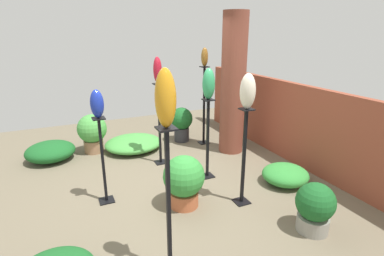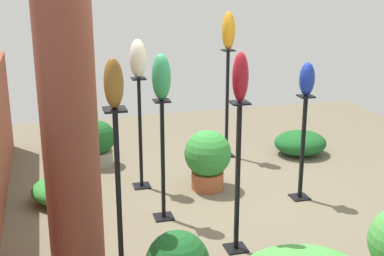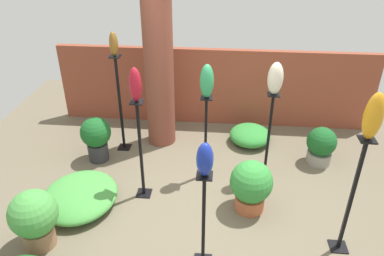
{
  "view_description": "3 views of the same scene",
  "coord_description": "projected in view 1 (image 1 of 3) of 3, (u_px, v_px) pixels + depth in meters",
  "views": [
    {
      "loc": [
        3.84,
        -1.43,
        2.25
      ],
      "look_at": [
        0.13,
        0.26,
        0.93
      ],
      "focal_mm": 28.0,
      "sensor_mm": 36.0,
      "label": 1
    },
    {
      "loc": [
        -5.07,
        1.68,
        2.56
      ],
      "look_at": [
        -0.27,
        0.36,
        1.04
      ],
      "focal_mm": 50.0,
      "sensor_mm": 36.0,
      "label": 2
    },
    {
      "loc": [
        0.18,
        -3.91,
        3.38
      ],
      "look_at": [
        -0.19,
        0.03,
        1.13
      ],
      "focal_mm": 35.0,
      "sensor_mm": 36.0,
      "label": 3
    }
  ],
  "objects": [
    {
      "name": "potted_plant_back_center",
      "position": [
        182.0,
        122.0,
        6.32
      ],
      "size": [
        0.47,
        0.47,
        0.73
      ],
      "color": "#2D2D33",
      "rests_on": "ground"
    },
    {
      "name": "pedestal_bronze",
      "position": [
        204.0,
        109.0,
        6.09
      ],
      "size": [
        0.2,
        0.2,
        1.59
      ],
      "color": "black",
      "rests_on": "ground"
    },
    {
      "name": "potted_plant_walkway_edge",
      "position": [
        92.0,
        131.0,
        5.73
      ],
      "size": [
        0.55,
        0.55,
        0.75
      ],
      "color": "#936B4C",
      "rests_on": "ground"
    },
    {
      "name": "pedestal_amber",
      "position": [
        169.0,
        210.0,
        2.74
      ],
      "size": [
        0.2,
        0.2,
        1.49
      ],
      "color": "black",
      "rests_on": "ground"
    },
    {
      "name": "potted_plant_front_right",
      "position": [
        184.0,
        180.0,
        3.94
      ],
      "size": [
        0.55,
        0.55,
        0.72
      ],
      "color": "#B25B38",
      "rests_on": "ground"
    },
    {
      "name": "pedestal_jade",
      "position": [
        208.0,
        142.0,
        4.69
      ],
      "size": [
        0.2,
        0.2,
        1.28
      ],
      "color": "black",
      "rests_on": "ground"
    },
    {
      "name": "art_vase_jade",
      "position": [
        209.0,
        84.0,
        4.4
      ],
      "size": [
        0.18,
        0.19,
        0.46
      ],
      "primitive_type": "ellipsoid",
      "color": "#2D9356",
      "rests_on": "pedestal_jade"
    },
    {
      "name": "foliage_bed_west",
      "position": [
        50.0,
        151.0,
        5.43
      ],
      "size": [
        0.81,
        0.86,
        0.34
      ],
      "primitive_type": "ellipsoid",
      "color": "#195923",
      "rests_on": "ground"
    },
    {
      "name": "pedestal_cobalt",
      "position": [
        103.0,
        165.0,
        4.0
      ],
      "size": [
        0.2,
        0.2,
        1.2
      ],
      "color": "black",
      "rests_on": "ground"
    },
    {
      "name": "brick_pillar",
      "position": [
        233.0,
        85.0,
        5.53
      ],
      "size": [
        0.46,
        0.46,
        2.6
      ],
      "primitive_type": "cylinder",
      "color": "brown",
      "rests_on": "ground"
    },
    {
      "name": "potted_plant_mid_left",
      "position": [
        315.0,
        207.0,
        3.45
      ],
      "size": [
        0.45,
        0.45,
        0.61
      ],
      "color": "gray",
      "rests_on": "ground"
    },
    {
      "name": "art_vase_bronze",
      "position": [
        205.0,
        57.0,
        5.77
      ],
      "size": [
        0.13,
        0.14,
        0.36
      ],
      "primitive_type": "ellipsoid",
      "color": "brown",
      "rests_on": "pedestal_bronze"
    },
    {
      "name": "foliage_bed_east",
      "position": [
        285.0,
        175.0,
        4.61
      ],
      "size": [
        0.69,
        0.72,
        0.28
      ],
      "primitive_type": "ellipsoid",
      "color": "#338C38",
      "rests_on": "ground"
    },
    {
      "name": "pedestal_ruby",
      "position": [
        160.0,
        128.0,
        5.17
      ],
      "size": [
        0.2,
        0.2,
        1.43
      ],
      "color": "black",
      "rests_on": "ground"
    },
    {
      "name": "art_vase_ruby",
      "position": [
        158.0,
        70.0,
        4.87
      ],
      "size": [
        0.15,
        0.14,
        0.44
      ],
      "primitive_type": "ellipsoid",
      "color": "maroon",
      "rests_on": "pedestal_ruby"
    },
    {
      "name": "art_vase_amber",
      "position": [
        165.0,
        98.0,
        2.42
      ],
      "size": [
        0.18,
        0.18,
        0.5
      ],
      "primitive_type": "ellipsoid",
      "color": "orange",
      "rests_on": "pedestal_amber"
    },
    {
      "name": "brick_wall_back",
      "position": [
        294.0,
        123.0,
        5.28
      ],
      "size": [
        5.6,
        0.12,
        1.4
      ],
      "primitive_type": "cube",
      "color": "brown",
      "rests_on": "ground"
    },
    {
      "name": "art_vase_cobalt",
      "position": [
        97.0,
        104.0,
        3.74
      ],
      "size": [
        0.17,
        0.17,
        0.36
      ],
      "primitive_type": "ellipsoid",
      "color": "#192D9E",
      "rests_on": "pedestal_cobalt"
    },
    {
      "name": "foliage_bed_rear",
      "position": [
        133.0,
        143.0,
        5.92
      ],
      "size": [
        0.99,
        1.11,
        0.27
      ],
      "primitive_type": "ellipsoid",
      "color": "#479942",
      "rests_on": "ground"
    },
    {
      "name": "pedestal_ivory",
      "position": [
        244.0,
        161.0,
        3.95
      ],
      "size": [
        0.2,
        0.2,
        1.33
      ],
      "color": "black",
      "rests_on": "ground"
    },
    {
      "name": "ground_plane",
      "position": [
        173.0,
        185.0,
        4.59
      ],
      "size": [
        8.0,
        8.0,
        0.0
      ],
      "primitive_type": "plane",
      "color": "#6B604C"
    },
    {
      "name": "art_vase_ivory",
      "position": [
        248.0,
        91.0,
        3.66
      ],
      "size": [
        0.2,
        0.19,
        0.44
      ],
      "primitive_type": "ellipsoid",
      "color": "beige",
      "rests_on": "pedestal_ivory"
    }
  ]
}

